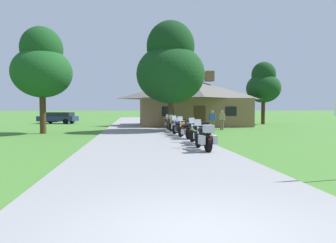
{
  "coord_description": "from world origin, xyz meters",
  "views": [
    {
      "loc": [
        -0.89,
        -4.04,
        1.85
      ],
      "look_at": [
        1.66,
        17.48,
        0.92
      ],
      "focal_mm": 32.2,
      "sensor_mm": 36.0,
      "label": 1
    }
  ],
  "objects_px": {
    "tree_by_lodge_front": "(171,66)",
    "motorcycle_black_nearest_to_camera": "(205,138)",
    "parked_navy_suv_far_left": "(58,117)",
    "bystander_tan_shirt_beside_signpost": "(222,119)",
    "motorcycle_blue_fourth_in_row": "(179,127)",
    "motorcycle_yellow_farthest_in_row": "(167,122)",
    "tree_left_near": "(42,66)",
    "parked_navy_sedan_far_left": "(54,117)",
    "motorcycle_orange_third_in_row": "(185,129)",
    "motorcycle_yellow_sixth_in_row": "(170,123)",
    "motorcycle_black_second_in_row": "(199,133)",
    "bystander_blue_shirt_near_lodge": "(212,119)",
    "motorcycle_orange_fifth_in_row": "(175,125)",
    "tree_right_of_lodge": "(263,84)"
  },
  "relations": [
    {
      "from": "motorcycle_yellow_farthest_in_row",
      "to": "tree_right_of_lodge",
      "type": "xyz_separation_m",
      "value": [
        12.25,
        6.34,
        4.1
      ]
    },
    {
      "from": "motorcycle_black_nearest_to_camera",
      "to": "parked_navy_suv_far_left",
      "type": "relative_size",
      "value": 0.42
    },
    {
      "from": "bystander_blue_shirt_near_lodge",
      "to": "tree_left_near",
      "type": "xyz_separation_m",
      "value": [
        -13.38,
        -2.13,
        4.04
      ]
    },
    {
      "from": "bystander_tan_shirt_beside_signpost",
      "to": "tree_right_of_lodge",
      "type": "height_order",
      "value": "tree_right_of_lodge"
    },
    {
      "from": "tree_left_near",
      "to": "parked_navy_sedan_far_left",
      "type": "bearing_deg",
      "value": 102.12
    },
    {
      "from": "motorcycle_black_nearest_to_camera",
      "to": "motorcycle_blue_fourth_in_row",
      "type": "xyz_separation_m",
      "value": [
        0.06,
        7.4,
        0.0
      ]
    },
    {
      "from": "parked_navy_suv_far_left",
      "to": "motorcycle_black_second_in_row",
      "type": "bearing_deg",
      "value": -138.25
    },
    {
      "from": "motorcycle_blue_fourth_in_row",
      "to": "motorcycle_orange_fifth_in_row",
      "type": "distance_m",
      "value": 2.44
    },
    {
      "from": "bystander_blue_shirt_near_lodge",
      "to": "bystander_tan_shirt_beside_signpost",
      "type": "distance_m",
      "value": 0.92
    },
    {
      "from": "motorcycle_yellow_farthest_in_row",
      "to": "bystander_blue_shirt_near_lodge",
      "type": "xyz_separation_m",
      "value": [
        3.64,
        -2.57,
        0.33
      ]
    },
    {
      "from": "motorcycle_orange_third_in_row",
      "to": "parked_navy_suv_far_left",
      "type": "xyz_separation_m",
      "value": [
        -12.19,
        20.42,
        0.16
      ]
    },
    {
      "from": "bystander_tan_shirt_beside_signpost",
      "to": "tree_left_near",
      "type": "bearing_deg",
      "value": -130.49
    },
    {
      "from": "motorcycle_black_nearest_to_camera",
      "to": "tree_by_lodge_front",
      "type": "distance_m",
      "value": 12.93
    },
    {
      "from": "motorcycle_black_nearest_to_camera",
      "to": "parked_navy_suv_far_left",
      "type": "bearing_deg",
      "value": 110.9
    },
    {
      "from": "motorcycle_black_second_in_row",
      "to": "tree_by_lodge_front",
      "type": "height_order",
      "value": "tree_by_lodge_front"
    },
    {
      "from": "motorcycle_blue_fourth_in_row",
      "to": "tree_right_of_lodge",
      "type": "relative_size",
      "value": 0.28
    },
    {
      "from": "motorcycle_orange_fifth_in_row",
      "to": "motorcycle_orange_third_in_row",
      "type": "bearing_deg",
      "value": -101.45
    },
    {
      "from": "motorcycle_orange_fifth_in_row",
      "to": "parked_navy_suv_far_left",
      "type": "relative_size",
      "value": 0.42
    },
    {
      "from": "motorcycle_black_second_in_row",
      "to": "tree_by_lodge_front",
      "type": "xyz_separation_m",
      "value": [
        -0.22,
        9.73,
        4.71
      ]
    },
    {
      "from": "motorcycle_yellow_farthest_in_row",
      "to": "parked_navy_sedan_far_left",
      "type": "bearing_deg",
      "value": 122.17
    },
    {
      "from": "motorcycle_black_second_in_row",
      "to": "parked_navy_suv_far_left",
      "type": "distance_m",
      "value": 26.47
    },
    {
      "from": "motorcycle_yellow_sixth_in_row",
      "to": "motorcycle_orange_fifth_in_row",
      "type": "bearing_deg",
      "value": -95.5
    },
    {
      "from": "motorcycle_orange_fifth_in_row",
      "to": "motorcycle_yellow_sixth_in_row",
      "type": "relative_size",
      "value": 0.99
    },
    {
      "from": "motorcycle_yellow_sixth_in_row",
      "to": "bystander_blue_shirt_near_lodge",
      "type": "relative_size",
      "value": 1.24
    },
    {
      "from": "motorcycle_orange_third_in_row",
      "to": "tree_left_near",
      "type": "distance_m",
      "value": 11.9
    },
    {
      "from": "motorcycle_orange_third_in_row",
      "to": "motorcycle_yellow_farthest_in_row",
      "type": "relative_size",
      "value": 1.0
    },
    {
      "from": "motorcycle_orange_third_in_row",
      "to": "motorcycle_yellow_sixth_in_row",
      "type": "xyz_separation_m",
      "value": [
        0.01,
        7.36,
        0.0
      ]
    },
    {
      "from": "motorcycle_yellow_farthest_in_row",
      "to": "bystander_tan_shirt_beside_signpost",
      "type": "bearing_deg",
      "value": -37.02
    },
    {
      "from": "motorcycle_black_second_in_row",
      "to": "motorcycle_orange_fifth_in_row",
      "type": "relative_size",
      "value": 1.0
    },
    {
      "from": "parked_navy_sedan_far_left",
      "to": "tree_by_lodge_front",
      "type": "bearing_deg",
      "value": -50.19
    },
    {
      "from": "motorcycle_orange_third_in_row",
      "to": "tree_right_of_lodge",
      "type": "bearing_deg",
      "value": 43.17
    },
    {
      "from": "motorcycle_black_second_in_row",
      "to": "motorcycle_yellow_farthest_in_row",
      "type": "distance_m",
      "value": 12.97
    },
    {
      "from": "parked_navy_suv_far_left",
      "to": "parked_navy_sedan_far_left",
      "type": "height_order",
      "value": "parked_navy_suv_far_left"
    },
    {
      "from": "bystander_tan_shirt_beside_signpost",
      "to": "tree_by_lodge_front",
      "type": "height_order",
      "value": "tree_by_lodge_front"
    },
    {
      "from": "motorcycle_orange_fifth_in_row",
      "to": "tree_left_near",
      "type": "relative_size",
      "value": 0.26
    },
    {
      "from": "motorcycle_yellow_sixth_in_row",
      "to": "tree_left_near",
      "type": "xyz_separation_m",
      "value": [
        -9.73,
        -2.05,
        4.37
      ]
    },
    {
      "from": "tree_by_lodge_front",
      "to": "motorcycle_black_nearest_to_camera",
      "type": "bearing_deg",
      "value": -90.32
    },
    {
      "from": "motorcycle_black_nearest_to_camera",
      "to": "bystander_blue_shirt_near_lodge",
      "type": "xyz_separation_m",
      "value": [
        3.77,
        12.72,
        0.34
      ]
    },
    {
      "from": "motorcycle_black_nearest_to_camera",
      "to": "motorcycle_yellow_farthest_in_row",
      "type": "xyz_separation_m",
      "value": [
        0.12,
        15.29,
        0.01
      ]
    },
    {
      "from": "tree_right_of_lodge",
      "to": "bystander_blue_shirt_near_lodge",
      "type": "bearing_deg",
      "value": -134.01
    },
    {
      "from": "motorcycle_black_nearest_to_camera",
      "to": "motorcycle_yellow_farthest_in_row",
      "type": "height_order",
      "value": "same"
    },
    {
      "from": "motorcycle_orange_third_in_row",
      "to": "bystander_blue_shirt_near_lodge",
      "type": "xyz_separation_m",
      "value": [
        3.67,
        7.43,
        0.33
      ]
    },
    {
      "from": "motorcycle_black_second_in_row",
      "to": "tree_right_of_lodge",
      "type": "xyz_separation_m",
      "value": [
        12.09,
        19.32,
        4.11
      ]
    },
    {
      "from": "motorcycle_black_nearest_to_camera",
      "to": "bystander_tan_shirt_beside_signpost",
      "type": "xyz_separation_m",
      "value": [
        4.68,
        12.85,
        0.34
      ]
    },
    {
      "from": "motorcycle_blue_fourth_in_row",
      "to": "bystander_tan_shirt_beside_signpost",
      "type": "height_order",
      "value": "bystander_tan_shirt_beside_signpost"
    },
    {
      "from": "motorcycle_yellow_sixth_in_row",
      "to": "tree_by_lodge_front",
      "type": "relative_size",
      "value": 0.23
    },
    {
      "from": "bystander_tan_shirt_beside_signpost",
      "to": "motorcycle_black_nearest_to_camera",
      "type": "bearing_deg",
      "value": -69.47
    },
    {
      "from": "bystander_blue_shirt_near_lodge",
      "to": "tree_left_near",
      "type": "distance_m",
      "value": 14.14
    },
    {
      "from": "motorcycle_black_nearest_to_camera",
      "to": "tree_right_of_lodge",
      "type": "xyz_separation_m",
      "value": [
        12.38,
        21.63,
        4.11
      ]
    },
    {
      "from": "motorcycle_black_nearest_to_camera",
      "to": "motorcycle_yellow_sixth_in_row",
      "type": "xyz_separation_m",
      "value": [
        0.11,
        12.64,
        0.01
      ]
    }
  ]
}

